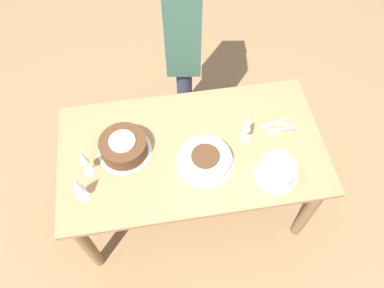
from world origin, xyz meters
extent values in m
plane|color=#8E6B47|center=(0.00, 0.00, 0.00)|extent=(12.00, 12.00, 0.00)
cube|color=#9E754C|center=(0.00, 0.00, 0.73)|extent=(1.54, 0.84, 0.03)
cylinder|color=brown|center=(-0.70, -0.34, 0.36)|extent=(0.07, 0.07, 0.72)
cylinder|color=brown|center=(0.70, -0.34, 0.36)|extent=(0.07, 0.07, 0.72)
cylinder|color=brown|center=(-0.70, 0.34, 0.36)|extent=(0.07, 0.07, 0.72)
cylinder|color=brown|center=(0.70, 0.34, 0.36)|extent=(0.07, 0.07, 0.72)
cylinder|color=white|center=(-0.06, 0.10, 0.75)|extent=(0.33, 0.33, 0.01)
cylinder|color=silver|center=(-0.06, 0.10, 0.79)|extent=(0.29, 0.29, 0.06)
cylinder|color=#4C2D19|center=(-0.06, 0.10, 0.82)|extent=(0.16, 0.16, 0.01)
cylinder|color=white|center=(0.38, -0.04, 0.75)|extent=(0.31, 0.31, 0.01)
cylinder|color=#4C2D19|center=(0.38, -0.04, 0.80)|extent=(0.27, 0.27, 0.10)
cylinder|color=silver|center=(0.38, -0.04, 0.86)|extent=(0.15, 0.15, 0.01)
cylinder|color=white|center=(-0.43, 0.24, 0.75)|extent=(0.24, 0.24, 0.01)
cylinder|color=silver|center=(-0.43, 0.24, 0.81)|extent=(0.20, 0.20, 0.10)
cylinder|color=silver|center=(0.59, 0.06, 0.75)|extent=(0.06, 0.06, 0.00)
cylinder|color=silver|center=(0.59, 0.06, 0.81)|extent=(0.01, 0.01, 0.11)
cone|color=silver|center=(0.59, 0.06, 0.91)|extent=(0.05, 0.05, 0.10)
cylinder|color=silver|center=(0.62, 0.21, 0.75)|extent=(0.07, 0.07, 0.00)
cylinder|color=silver|center=(0.62, 0.21, 0.80)|extent=(0.01, 0.01, 0.08)
cone|color=silver|center=(0.62, 0.21, 0.89)|extent=(0.06, 0.06, 0.11)
cylinder|color=silver|center=(-0.32, -0.02, 0.75)|extent=(0.07, 0.07, 0.00)
cylinder|color=silver|center=(-0.32, -0.02, 0.80)|extent=(0.01, 0.01, 0.09)
cone|color=silver|center=(-0.32, -0.02, 0.90)|extent=(0.05, 0.05, 0.12)
cube|color=silver|center=(-0.52, -0.09, 0.75)|extent=(0.17, 0.02, 0.00)
cube|color=silver|center=(-0.55, -0.04, 0.75)|extent=(0.16, 0.07, 0.00)
cube|color=silver|center=(-0.52, -0.09, 0.76)|extent=(0.17, 0.06, 0.00)
cube|color=silver|center=(-0.53, -0.04, 0.76)|extent=(0.17, 0.03, 0.00)
cube|color=silver|center=(-0.55, -0.04, 0.76)|extent=(0.17, 0.02, 0.00)
cylinder|color=#2D334C|center=(-0.08, -0.87, 0.37)|extent=(0.11, 0.11, 0.74)
cylinder|color=#2D334C|center=(-0.05, -0.65, 0.37)|extent=(0.11, 0.11, 0.74)
cube|color=#335647|center=(-0.06, -0.76, 1.05)|extent=(0.28, 0.43, 0.62)
camera|label=1|loc=(0.18, 1.11, 2.60)|focal=35.00mm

